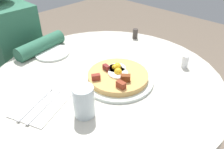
{
  "coord_description": "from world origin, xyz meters",
  "views": [
    {
      "loc": [
        0.52,
        -0.52,
        1.25
      ],
      "look_at": [
        0.03,
        0.01,
        0.76
      ],
      "focal_mm": 34.75,
      "sensor_mm": 36.0,
      "label": 1
    }
  ],
  "objects_px": {
    "pizza_plate": "(118,79)",
    "salt_shaker": "(185,62)",
    "knife": "(36,103)",
    "pepper_shaker": "(135,34)",
    "person_seated": "(18,72)",
    "bread_plate": "(52,53)",
    "fork": "(44,106)",
    "breakfast_pizza": "(118,75)",
    "water_glass": "(84,101)",
    "dining_table": "(107,108)"
  },
  "relations": [
    {
      "from": "knife",
      "to": "water_glass",
      "type": "bearing_deg",
      "value": -81.87
    },
    {
      "from": "dining_table",
      "to": "water_glass",
      "type": "bearing_deg",
      "value": -63.63
    },
    {
      "from": "person_seated",
      "to": "salt_shaker",
      "type": "distance_m",
      "value": 0.98
    },
    {
      "from": "person_seated",
      "to": "water_glass",
      "type": "distance_m",
      "value": 0.82
    },
    {
      "from": "knife",
      "to": "pepper_shaker",
      "type": "relative_size",
      "value": 3.41
    },
    {
      "from": "water_glass",
      "to": "pepper_shaker",
      "type": "distance_m",
      "value": 0.63
    },
    {
      "from": "fork",
      "to": "pizza_plate",
      "type": "bearing_deg",
      "value": -35.87
    },
    {
      "from": "pizza_plate",
      "to": "salt_shaker",
      "type": "relative_size",
      "value": 5.01
    },
    {
      "from": "fork",
      "to": "knife",
      "type": "bearing_deg",
      "value": 90.0
    },
    {
      "from": "breakfast_pizza",
      "to": "bread_plate",
      "type": "bearing_deg",
      "value": -172.04
    },
    {
      "from": "water_glass",
      "to": "pepper_shaker",
      "type": "xyz_separation_m",
      "value": [
        -0.25,
        0.58,
        -0.03
      ]
    },
    {
      "from": "person_seated",
      "to": "pepper_shaker",
      "type": "relative_size",
      "value": 21.48
    },
    {
      "from": "person_seated",
      "to": "fork",
      "type": "relative_size",
      "value": 6.31
    },
    {
      "from": "knife",
      "to": "breakfast_pizza",
      "type": "bearing_deg",
      "value": -40.95
    },
    {
      "from": "fork",
      "to": "pepper_shaker",
      "type": "bearing_deg",
      "value": -10.15
    },
    {
      "from": "bread_plate",
      "to": "salt_shaker",
      "type": "bearing_deg",
      "value": 32.14
    },
    {
      "from": "knife",
      "to": "pepper_shaker",
      "type": "height_order",
      "value": "pepper_shaker"
    },
    {
      "from": "salt_shaker",
      "to": "person_seated",
      "type": "bearing_deg",
      "value": -155.59
    },
    {
      "from": "water_glass",
      "to": "bread_plate",
      "type": "bearing_deg",
      "value": 159.41
    },
    {
      "from": "water_glass",
      "to": "pepper_shaker",
      "type": "bearing_deg",
      "value": 113.16
    },
    {
      "from": "breakfast_pizza",
      "to": "knife",
      "type": "bearing_deg",
      "value": -110.04
    },
    {
      "from": "person_seated",
      "to": "fork",
      "type": "xyz_separation_m",
      "value": [
        0.64,
        -0.17,
        0.24
      ]
    },
    {
      "from": "dining_table",
      "to": "salt_shaker",
      "type": "relative_size",
      "value": 16.79
    },
    {
      "from": "bread_plate",
      "to": "pepper_shaker",
      "type": "height_order",
      "value": "pepper_shaker"
    },
    {
      "from": "breakfast_pizza",
      "to": "salt_shaker",
      "type": "height_order",
      "value": "breakfast_pizza"
    },
    {
      "from": "water_glass",
      "to": "pepper_shaker",
      "type": "relative_size",
      "value": 2.06
    },
    {
      "from": "water_glass",
      "to": "salt_shaker",
      "type": "xyz_separation_m",
      "value": [
        0.1,
        0.49,
        -0.03
      ]
    },
    {
      "from": "breakfast_pizza",
      "to": "fork",
      "type": "relative_size",
      "value": 1.32
    },
    {
      "from": "breakfast_pizza",
      "to": "salt_shaker",
      "type": "bearing_deg",
      "value": 62.39
    },
    {
      "from": "pizza_plate",
      "to": "water_glass",
      "type": "xyz_separation_m",
      "value": [
        0.05,
        -0.21,
        0.05
      ]
    },
    {
      "from": "water_glass",
      "to": "dining_table",
      "type": "bearing_deg",
      "value": 116.37
    },
    {
      "from": "pizza_plate",
      "to": "fork",
      "type": "bearing_deg",
      "value": -104.96
    },
    {
      "from": "dining_table",
      "to": "bread_plate",
      "type": "bearing_deg",
      "value": -172.65
    },
    {
      "from": "person_seated",
      "to": "pizza_plate",
      "type": "xyz_separation_m",
      "value": [
        0.72,
        0.12,
        0.24
      ]
    },
    {
      "from": "fork",
      "to": "knife",
      "type": "height_order",
      "value": "same"
    },
    {
      "from": "bread_plate",
      "to": "pizza_plate",
      "type": "bearing_deg",
      "value": 7.98
    },
    {
      "from": "bread_plate",
      "to": "fork",
      "type": "distance_m",
      "value": 0.38
    },
    {
      "from": "person_seated",
      "to": "bread_plate",
      "type": "distance_m",
      "value": 0.42
    },
    {
      "from": "knife",
      "to": "person_seated",
      "type": "bearing_deg",
      "value": 52.15
    },
    {
      "from": "person_seated",
      "to": "bread_plate",
      "type": "relative_size",
      "value": 6.86
    },
    {
      "from": "pizza_plate",
      "to": "bread_plate",
      "type": "xyz_separation_m",
      "value": [
        -0.38,
        -0.05,
        -0.0
      ]
    },
    {
      "from": "bread_plate",
      "to": "knife",
      "type": "bearing_deg",
      "value": -42.53
    },
    {
      "from": "fork",
      "to": "salt_shaker",
      "type": "bearing_deg",
      "value": -42.26
    },
    {
      "from": "person_seated",
      "to": "knife",
      "type": "distance_m",
      "value": 0.68
    },
    {
      "from": "breakfast_pizza",
      "to": "knife",
      "type": "xyz_separation_m",
      "value": [
        -0.11,
        -0.3,
        -0.02
      ]
    },
    {
      "from": "pizza_plate",
      "to": "salt_shaker",
      "type": "distance_m",
      "value": 0.31
    },
    {
      "from": "water_glass",
      "to": "breakfast_pizza",
      "type": "bearing_deg",
      "value": 102.51
    },
    {
      "from": "breakfast_pizza",
      "to": "pepper_shaker",
      "type": "bearing_deg",
      "value": 118.73
    },
    {
      "from": "breakfast_pizza",
      "to": "salt_shaker",
      "type": "xyz_separation_m",
      "value": [
        0.14,
        0.28,
        0.0
      ]
    },
    {
      "from": "person_seated",
      "to": "water_glass",
      "type": "height_order",
      "value": "person_seated"
    }
  ]
}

